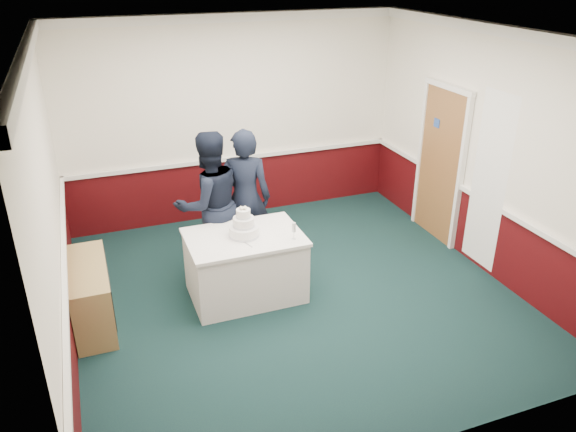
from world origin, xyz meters
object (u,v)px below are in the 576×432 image
object	(u,v)px
sideboard	(92,295)
cake_knife	(247,244)
person_woman	(245,198)
champagne_flute	(294,228)
wedding_cake	(244,227)
cake_table	(245,265)
person_man	(209,204)

from	to	relation	value
sideboard	cake_knife	xyz separation A→B (m)	(1.70, -0.26, 0.44)
cake_knife	person_woman	xyz separation A→B (m)	(0.28, 0.99, 0.11)
sideboard	champagne_flute	bearing A→B (deg)	-8.66
wedding_cake	person_woman	distance (m)	0.83
cake_table	wedding_cake	distance (m)	0.50
cake_table	champagne_flute	world-z (taller)	champagne_flute
cake_knife	champagne_flute	distance (m)	0.55
person_woman	wedding_cake	bearing A→B (deg)	93.36
cake_table	person_man	xyz separation A→B (m)	(-0.23, 0.73, 0.52)
wedding_cake	cake_knife	world-z (taller)	wedding_cake
wedding_cake	cake_table	bearing A→B (deg)	-90.00
person_woman	champagne_flute	bearing A→B (deg)	124.11
cake_table	sideboard	bearing A→B (deg)	178.05
wedding_cake	cake_knife	bearing A→B (deg)	-98.53
cake_knife	person_woman	world-z (taller)	person_woman
person_man	person_woman	xyz separation A→B (m)	(0.48, 0.06, -0.02)
sideboard	cake_knife	world-z (taller)	cake_knife
wedding_cake	champagne_flute	distance (m)	0.57
cake_knife	person_man	distance (m)	0.95
cake_table	wedding_cake	size ratio (longest dim) A/B	3.63
champagne_flute	person_woman	world-z (taller)	person_woman
wedding_cake	person_woman	xyz separation A→B (m)	(0.25, 0.79, 0.00)
cake_table	wedding_cake	bearing A→B (deg)	90.00
cake_table	person_man	bearing A→B (deg)	107.32
cake_table	cake_knife	world-z (taller)	cake_knife
cake_knife	wedding_cake	bearing A→B (deg)	62.74
person_woman	sideboard	bearing A→B (deg)	41.26
sideboard	cake_knife	distance (m)	1.77
cake_table	cake_knife	distance (m)	0.44
cake_knife	person_man	bearing A→B (deg)	83.24
cake_table	champagne_flute	distance (m)	0.78
cake_table	cake_knife	xyz separation A→B (m)	(-0.03, -0.20, 0.39)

